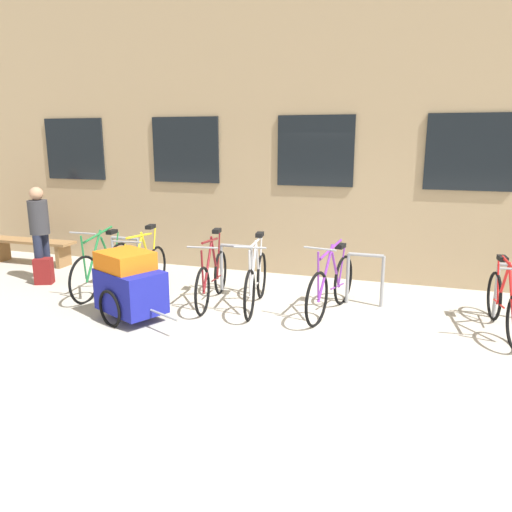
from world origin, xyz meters
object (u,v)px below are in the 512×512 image
backpack (44,271)px  bicycle_green (103,269)px  bicycle_purple (331,286)px  bicycle_red (504,304)px  bicycle_silver (256,281)px  bicycle_yellow (143,271)px  wooden_bench (31,246)px  person_by_bench (40,228)px  bicycle_maroon (212,277)px  bike_trailer (130,284)px

backpack → bicycle_green: bearing=-28.2°
bicycle_purple → bicycle_red: bicycle_purple is taller
bicycle_silver → backpack: bearing=179.6°
bicycle_yellow → wooden_bench: bicycle_yellow is taller
bicycle_red → person_by_bench: bearing=179.2°
bicycle_purple → person_by_bench: size_ratio=1.08×
bicycle_yellow → wooden_bench: bearing=161.3°
bicycle_red → bicycle_maroon: bearing=-179.0°
person_by_bench → backpack: size_ratio=3.67×
bicycle_maroon → bicycle_red: 3.95m
person_by_bench → bicycle_purple: bearing=-1.1°
bicycle_silver → bicycle_maroon: bearing=-179.8°
bicycle_purple → bicycle_red: 2.19m
bicycle_purple → wooden_bench: (-6.03, 1.02, -0.04)m
bicycle_purple → bicycle_silver: bearing=-176.5°
person_by_bench → bicycle_red: bearing=-0.8°
bike_trailer → bicycle_red: bearing=12.7°
bicycle_purple → bike_trailer: (-2.53, -1.07, 0.09)m
bicycle_purple → bicycle_green: bearing=-177.3°
bicycle_maroon → bicycle_purple: bearing=2.2°
wooden_bench → person_by_bench: bearing=-40.7°
bicycle_green → wooden_bench: bicycle_green is taller
bike_trailer → person_by_bench: person_by_bench is taller
bicycle_red → bike_trailer: (-4.72, -1.06, 0.12)m
bicycle_purple → bike_trailer: bearing=-157.2°
bicycle_red → bicycle_green: size_ratio=0.96×
bicycle_silver → backpack: (-3.77, 0.03, -0.17)m
bicycle_green → bicycle_yellow: bearing=12.3°
bike_trailer → wooden_bench: (-3.50, 2.08, -0.13)m
bicycle_yellow → bicycle_silver: (1.87, -0.04, 0.01)m
bicycle_maroon → person_by_bench: person_by_bench is taller
bicycle_maroon → bicycle_purple: 1.76m
bicycle_yellow → bike_trailer: size_ratio=1.20×
bicycle_maroon → bicycle_green: size_ratio=0.99×
bicycle_yellow → bike_trailer: bearing=-68.4°
bicycle_green → backpack: bicycle_green is taller
person_by_bench → bicycle_silver: bearing=-2.3°
bicycle_maroon → bicycle_red: bicycle_maroon is taller
bicycle_purple → bicycle_yellow: size_ratio=1.01×
bicycle_green → wooden_bench: 2.73m
bike_trailer → person_by_bench: size_ratio=0.90×
bicycle_maroon → bike_trailer: bicycle_maroon is taller
bicycle_purple → person_by_bench: bearing=178.9°
bicycle_yellow → backpack: bearing=-179.7°
bicycle_purple → wooden_bench: bearing=170.4°
bicycle_maroon → wooden_bench: bicycle_maroon is taller
bicycle_purple → bicycle_yellow: bicycle_yellow is taller
bicycle_purple → backpack: 4.85m
bicycle_maroon → wooden_bench: size_ratio=0.93×
bicycle_red → wooden_bench: bicycle_red is taller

